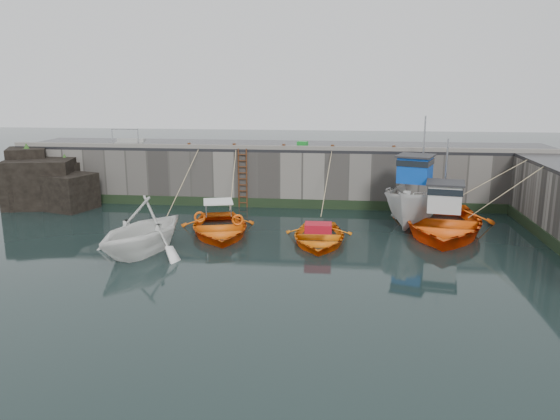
# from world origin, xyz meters

# --- Properties ---
(ground) EXTENTS (120.00, 120.00, 0.00)m
(ground) POSITION_xyz_m (0.00, 0.00, 0.00)
(ground) COLOR black
(ground) RESTS_ON ground
(quay_back) EXTENTS (30.00, 5.00, 3.00)m
(quay_back) POSITION_xyz_m (0.00, 12.50, 1.50)
(quay_back) COLOR slate
(quay_back) RESTS_ON ground
(road_back) EXTENTS (30.00, 5.00, 0.16)m
(road_back) POSITION_xyz_m (0.00, 12.50, 3.08)
(road_back) COLOR black
(road_back) RESTS_ON quay_back
(kerb_back) EXTENTS (30.00, 0.30, 0.20)m
(kerb_back) POSITION_xyz_m (0.00, 10.15, 3.26)
(kerb_back) COLOR slate
(kerb_back) RESTS_ON road_back
(algae_back) EXTENTS (30.00, 0.08, 0.50)m
(algae_back) POSITION_xyz_m (0.00, 9.96, 0.25)
(algae_back) COLOR black
(algae_back) RESTS_ON ground
(rock_outcrop) EXTENTS (5.85, 4.24, 3.41)m
(rock_outcrop) POSITION_xyz_m (-12.92, 9.11, 1.26)
(rock_outcrop) COLOR black
(rock_outcrop) RESTS_ON ground
(ladder) EXTENTS (0.51, 0.08, 3.20)m
(ladder) POSITION_xyz_m (-2.00, 9.91, 1.59)
(ladder) COLOR #3F1E0F
(ladder) RESTS_ON ground
(boat_near_white) EXTENTS (5.50, 5.93, 2.57)m
(boat_near_white) POSITION_xyz_m (-4.50, 1.37, 0.00)
(boat_near_white) COLOR white
(boat_near_white) RESTS_ON ground
(boat_near_white_rope) EXTENTS (0.04, 6.66, 3.10)m
(boat_near_white_rope) POSITION_xyz_m (-4.50, 6.94, 0.00)
(boat_near_white_rope) COLOR tan
(boat_near_white_rope) RESTS_ON ground
(boat_near_blue) EXTENTS (4.99, 6.06, 1.09)m
(boat_near_blue) POSITION_xyz_m (-2.11, 4.49, 0.00)
(boat_near_blue) COLOR #F45F0C
(boat_near_blue) RESTS_ON ground
(boat_near_blue_rope) EXTENTS (0.04, 3.98, 3.10)m
(boat_near_blue_rope) POSITION_xyz_m (-2.11, 8.50, 0.00)
(boat_near_blue_rope) COLOR tan
(boat_near_blue_rope) RESTS_ON ground
(boat_near_navy) EXTENTS (3.43, 4.73, 0.96)m
(boat_near_navy) POSITION_xyz_m (2.40, 3.70, 0.00)
(boat_near_navy) COLOR orange
(boat_near_navy) RESTS_ON ground
(boat_near_navy_rope) EXTENTS (0.04, 4.61, 3.10)m
(boat_near_navy_rope) POSITION_xyz_m (2.40, 8.10, 0.00)
(boat_near_navy_rope) COLOR tan
(boat_near_navy_rope) RESTS_ON ground
(boat_far_white) EXTENTS (4.26, 6.69, 5.42)m
(boat_far_white) POSITION_xyz_m (6.93, 7.70, 1.03)
(boat_far_white) COLOR silver
(boat_far_white) RESTS_ON ground
(boat_far_orange) EXTENTS (6.33, 7.99, 4.49)m
(boat_far_orange) POSITION_xyz_m (7.93, 5.87, 0.48)
(boat_far_orange) COLOR #FF560D
(boat_far_orange) RESTS_ON ground
(fish_crate) EXTENTS (0.63, 0.56, 0.27)m
(fish_crate) POSITION_xyz_m (1.09, 11.80, 3.30)
(fish_crate) COLOR #198C29
(fish_crate) RESTS_ON road_back
(railing) EXTENTS (1.60, 1.05, 1.00)m
(railing) POSITION_xyz_m (-8.75, 11.25, 3.36)
(railing) COLOR #A5A8AD
(railing) RESTS_ON road_back
(bollard_a) EXTENTS (0.18, 0.18, 0.28)m
(bollard_a) POSITION_xyz_m (-5.00, 10.25, 3.30)
(bollard_a) COLOR #3F1E0F
(bollard_a) RESTS_ON road_back
(bollard_b) EXTENTS (0.18, 0.18, 0.28)m
(bollard_b) POSITION_xyz_m (-2.50, 10.25, 3.30)
(bollard_b) COLOR #3F1E0F
(bollard_b) RESTS_ON road_back
(bollard_c) EXTENTS (0.18, 0.18, 0.28)m
(bollard_c) POSITION_xyz_m (0.20, 10.25, 3.30)
(bollard_c) COLOR #3F1E0F
(bollard_c) RESTS_ON road_back
(bollard_d) EXTENTS (0.18, 0.18, 0.28)m
(bollard_d) POSITION_xyz_m (2.80, 10.25, 3.30)
(bollard_d) COLOR #3F1E0F
(bollard_d) RESTS_ON road_back
(bollard_e) EXTENTS (0.18, 0.18, 0.28)m
(bollard_e) POSITION_xyz_m (6.00, 10.25, 3.30)
(bollard_e) COLOR #3F1E0F
(bollard_e) RESTS_ON road_back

